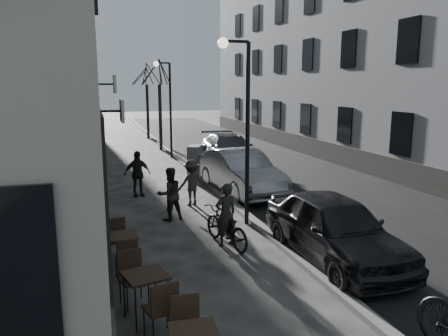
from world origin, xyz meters
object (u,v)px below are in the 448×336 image
bistro_set_c (122,248)px  car_mid (240,172)px  streetlamp_far (167,99)px  bistro_set_b (146,292)px  utility_cabinet (195,161)px  pedestrian_mid (191,183)px  streetlamp_near (242,112)px  pedestrian_far (137,174)px  tree_far (146,74)px  bicycle (226,226)px  car_near (335,228)px  tree_near (159,71)px  car_far (229,150)px  pedestrian_near (170,194)px

bistro_set_c → car_mid: (4.61, 5.66, 0.31)m
streetlamp_far → car_mid: bearing=-82.2°
bistro_set_b → bistro_set_c: 2.24m
utility_cabinet → pedestrian_mid: 4.39m
streetlamp_near → utility_cabinet: bearing=88.1°
pedestrian_far → tree_far: bearing=69.2°
pedestrian_far → bicycle: bearing=-86.5°
streetlamp_near → tree_far: 21.05m
streetlamp_far → car_near: (1.17, -15.02, -2.42)m
tree_near → car_far: size_ratio=1.10×
bistro_set_c → bistro_set_b: bearing=-89.1°
utility_cabinet → bicycle: (-1.12, -8.06, -0.20)m
bistro_set_c → pedestrian_far: size_ratio=0.97×
tree_far → pedestrian_near: bearing=-95.5°
bistro_set_c → pedestrian_far: 6.29m
tree_near → car_near: bearing=-86.5°
pedestrian_near → car_far: pedestrian_near is taller
bistro_set_b → pedestrian_near: size_ratio=1.10×
utility_cabinet → pedestrian_mid: (-1.12, -4.25, 0.07)m
bistro_set_c → pedestrian_near: bearing=58.0°
streetlamp_near → bicycle: streetlamp_near is taller
tree_near → car_near: (1.10, -18.02, -3.92)m
bistro_set_b → pedestrian_far: size_ratio=1.05×
streetlamp_far → tree_far: 9.12m
pedestrian_far → car_mid: pedestrian_far is taller
car_mid → bistro_set_c: bearing=-134.7°
bistro_set_c → pedestrian_mid: (2.54, 4.52, 0.28)m
streetlamp_far → car_near: 15.25m
tree_near → bistro_set_c: (-3.51, -17.18, -4.19)m
pedestrian_mid → car_far: (3.37, 6.60, -0.00)m
bistro_set_c → tree_near: bearing=73.2°
streetlamp_near → streetlamp_far: (0.00, 12.00, 0.00)m
streetlamp_near → bistro_set_b: streetlamp_near is taller
pedestrian_mid → car_far: 7.41m
streetlamp_far → pedestrian_far: size_ratio=3.14×
streetlamp_near → car_mid: bearing=71.4°
bistro_set_c → streetlamp_near: bearing=27.1°
tree_far → pedestrian_near: size_ratio=3.66×
tree_far → bistro_set_c: 23.81m
pedestrian_far → tree_near: bearing=64.7°
streetlamp_far → car_near: size_ratio=1.17×
tree_far → car_far: bearing=-78.7°
utility_cabinet → car_far: bearing=71.0°
pedestrian_mid → streetlamp_far: bearing=-108.9°
streetlamp_near → car_mid: (1.17, 3.48, -2.38)m
bistro_set_b → car_near: size_ratio=0.39×
car_near → car_far: (1.30, 11.95, 0.01)m
pedestrian_far → bistro_set_b: bearing=-107.3°
utility_cabinet → pedestrian_near: bearing=-85.4°
tree_near → pedestrian_near: tree_near is taller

